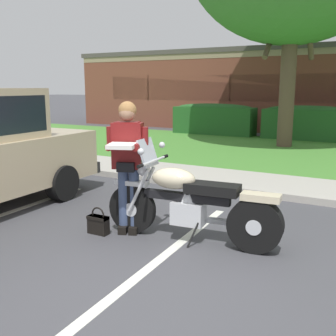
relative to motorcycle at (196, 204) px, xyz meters
The scene contains 10 objects.
ground_plane 1.18m from the motorcycle, 89.45° to the right, with size 140.00×140.00×0.00m, color #424247.
curb_strip 2.51m from the motorcycle, 89.76° to the left, with size 60.00×0.20×0.12m, color #ADA89E.
concrete_walk 3.35m from the motorcycle, 89.82° to the left, with size 60.00×1.50×0.08m, color #ADA89E.
grass_lawn 7.34m from the motorcycle, 89.92° to the left, with size 60.00×6.50×0.06m, color #478433.
stall_stripe_1 1.01m from the motorcycle, 97.71° to the right, with size 0.12×4.40×0.01m, color silver.
motorcycle is the anchor object (origin of this frame).
rider_person 1.06m from the motorcycle, behind, with size 0.56×0.66×1.70m.
handbag 1.33m from the motorcycle, 163.64° to the right, with size 0.28×0.13×0.36m.
hedge_left 11.20m from the motorcycle, 111.83° to the left, with size 3.18×0.90×1.24m.
hedge_center_left 10.42m from the motorcycle, 93.48° to the left, with size 3.07×0.90×1.24m.
Camera 1 is at (1.99, -3.19, 1.88)m, focal length 43.16 mm.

